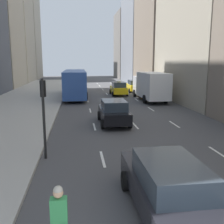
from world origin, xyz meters
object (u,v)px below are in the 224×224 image
at_px(skateboarder, 59,220).
at_px(traffic_light_pole, 43,106).
at_px(taxi_lead, 134,86).
at_px(sedan_silver_behind, 114,112).
at_px(sedan_black_near, 168,187).
at_px(box_truck, 150,85).
at_px(taxi_second, 119,88).
at_px(city_bus, 75,83).

relative_size(skateboarder, traffic_light_pole, 0.48).
xyz_separation_m(taxi_lead, sedan_silver_behind, (-5.60, -19.30, -0.01)).
distance_m(sedan_black_near, box_truck, 22.80).
relative_size(taxi_lead, taxi_second, 1.00).
bearing_deg(taxi_lead, skateboarder, -104.91).
xyz_separation_m(sedan_silver_behind, skateboarder, (-2.88, -12.56, 0.10)).
bearing_deg(sedan_black_near, traffic_light_pole, 127.56).
distance_m(taxi_lead, box_truck, 8.49).
bearing_deg(city_bus, taxi_second, 13.03).
height_order(sedan_black_near, traffic_light_pole, traffic_light_pole).
distance_m(sedan_silver_behind, traffic_light_pole, 7.43).
bearing_deg(taxi_lead, sedan_black_near, -100.39).
xyz_separation_m(taxi_lead, box_truck, (0.00, -8.45, 0.83)).
xyz_separation_m(city_bus, skateboarder, (-0.07, -27.22, -0.82)).
relative_size(taxi_lead, traffic_light_pole, 1.22).
xyz_separation_m(taxi_second, skateboarder, (-5.68, -28.52, 0.08)).
bearing_deg(traffic_light_pole, skateboarder, -80.62).
xyz_separation_m(sedan_silver_behind, city_bus, (-2.81, 14.67, 0.92)).
distance_m(sedan_silver_behind, skateboarder, 12.88).
distance_m(city_bus, traffic_light_pole, 20.81).
relative_size(taxi_lead, box_truck, 0.52).
height_order(taxi_lead, sedan_silver_behind, taxi_lead).
xyz_separation_m(taxi_second, city_bus, (-5.61, -1.30, 0.91)).
bearing_deg(sedan_silver_behind, box_truck, 62.69).
bearing_deg(taxi_second, sedan_black_near, -95.88).
bearing_deg(box_truck, sedan_black_near, -104.23).
xyz_separation_m(sedan_silver_behind, box_truck, (5.60, 10.85, 0.84)).
bearing_deg(taxi_lead, box_truck, -90.00).
relative_size(city_bus, box_truck, 1.38).
relative_size(taxi_second, skateboarder, 2.52).
bearing_deg(sedan_black_near, box_truck, 75.77).
relative_size(taxi_second, sedan_silver_behind, 0.98).
distance_m(taxi_lead, sedan_black_near, 31.05).
distance_m(taxi_second, sedan_silver_behind, 16.21).
relative_size(city_bus, skateboarder, 6.65).
xyz_separation_m(taxi_lead, skateboarder, (-8.48, -31.86, 0.08)).
bearing_deg(box_truck, taxi_second, 118.68).
bearing_deg(taxi_lead, sedan_silver_behind, -106.18).
relative_size(sedan_silver_behind, city_bus, 0.39).
bearing_deg(box_truck, skateboarder, -109.92).
relative_size(sedan_black_near, skateboarder, 2.86).
bearing_deg(taxi_second, box_truck, -61.32).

